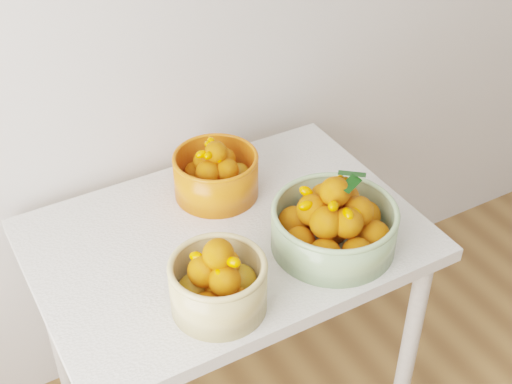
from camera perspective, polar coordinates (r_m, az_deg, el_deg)
table at (r=1.93m, az=-2.29°, el=-5.55°), size 1.00×0.70×0.75m
bowl_cream at (r=1.63m, az=-3.02°, el=-7.30°), size 0.25×0.25×0.19m
bowl_green at (r=1.80m, az=6.25°, el=-2.56°), size 0.38×0.38×0.21m
bowl_orange at (r=1.97m, az=-3.22°, el=1.48°), size 0.30×0.30×0.17m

